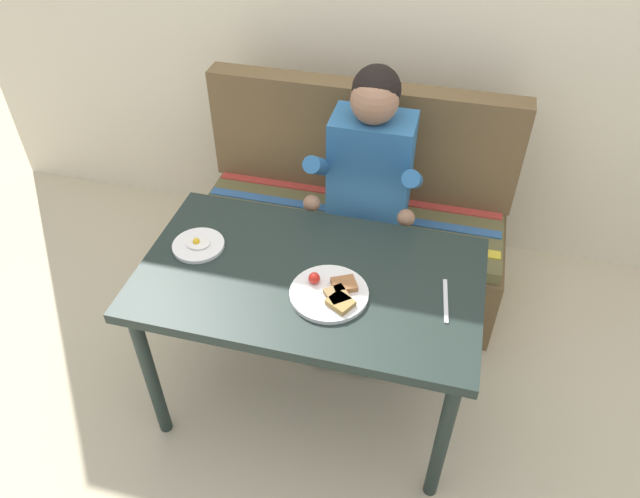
% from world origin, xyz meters
% --- Properties ---
extents(ground_plane, '(8.00, 8.00, 0.00)m').
position_xyz_m(ground_plane, '(0.00, 0.00, 0.00)').
color(ground_plane, beige).
extents(table, '(1.20, 0.70, 0.73)m').
position_xyz_m(table, '(0.00, 0.00, 0.65)').
color(table, '#1E2A26').
rests_on(table, ground).
extents(couch, '(1.44, 0.56, 1.00)m').
position_xyz_m(couch, '(0.00, 0.76, 0.33)').
color(couch, brown).
rests_on(couch, ground).
extents(person, '(0.45, 0.61, 1.21)m').
position_xyz_m(person, '(0.09, 0.59, 0.74)').
color(person, '#2E679C').
rests_on(person, ground).
extents(plate_breakfast, '(0.27, 0.27, 0.05)m').
position_xyz_m(plate_breakfast, '(0.10, -0.08, 0.74)').
color(plate_breakfast, white).
rests_on(plate_breakfast, table).
extents(plate_eggs, '(0.19, 0.19, 0.04)m').
position_xyz_m(plate_eggs, '(-0.43, 0.04, 0.74)').
color(plate_eggs, white).
rests_on(plate_eggs, table).
extents(knife, '(0.04, 0.20, 0.00)m').
position_xyz_m(knife, '(0.47, -0.01, 0.73)').
color(knife, silver).
rests_on(knife, table).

